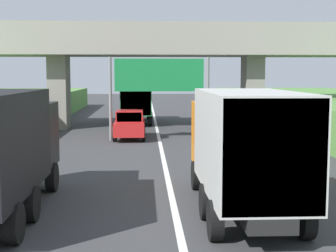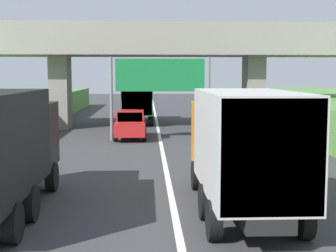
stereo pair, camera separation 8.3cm
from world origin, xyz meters
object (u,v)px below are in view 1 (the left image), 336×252
object	(u,v)px
overhead_highway_sign	(159,80)
truck_green	(137,99)
construction_barrel_4	(306,148)
truck_orange	(242,144)
car_red	(130,125)

from	to	relation	value
overhead_highway_sign	truck_green	world-z (taller)	overhead_highway_sign
overhead_highway_sign	truck_green	size ratio (longest dim) A/B	0.81
overhead_highway_sign	construction_barrel_4	xyz separation A→B (m)	(6.60, -6.50, -3.09)
truck_orange	truck_green	distance (m)	25.52
overhead_highway_sign	truck_orange	bearing A→B (deg)	-82.99
overhead_highway_sign	truck_orange	distance (m)	15.37
truck_orange	car_red	xyz separation A→B (m)	(-3.62, 15.83, -1.08)
truck_orange	truck_green	bearing A→B (deg)	97.60
overhead_highway_sign	construction_barrel_4	bearing A→B (deg)	-44.60
truck_green	construction_barrel_4	world-z (taller)	truck_green
car_red	truck_orange	bearing A→B (deg)	-77.11
overhead_highway_sign	car_red	world-z (taller)	overhead_highway_sign
truck_orange	overhead_highway_sign	bearing A→B (deg)	97.01
truck_orange	construction_barrel_4	xyz separation A→B (m)	(4.73, 8.66, -1.47)
car_red	construction_barrel_4	distance (m)	11.01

